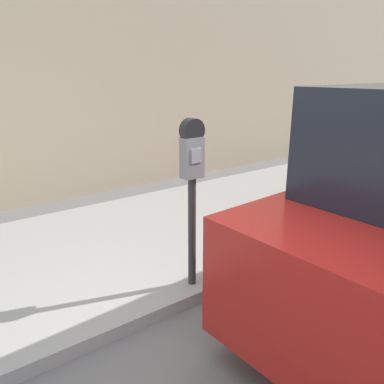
# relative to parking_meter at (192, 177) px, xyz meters

# --- Properties ---
(ground_plane) EXTENTS (60.00, 60.00, 0.00)m
(ground_plane) POSITION_rel_parking_meter_xyz_m (-0.37, -0.97, -1.15)
(ground_plane) COLOR slate
(sidewalk) EXTENTS (24.00, 2.80, 0.12)m
(sidewalk) POSITION_rel_parking_meter_xyz_m (-0.37, 1.23, -1.09)
(sidewalk) COLOR #9E9B96
(sidewalk) RESTS_ON ground_plane
(parking_meter) EXTENTS (0.20, 0.12, 1.53)m
(parking_meter) POSITION_rel_parking_meter_xyz_m (0.00, 0.00, 0.00)
(parking_meter) COLOR #2D2D30
(parking_meter) RESTS_ON sidewalk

